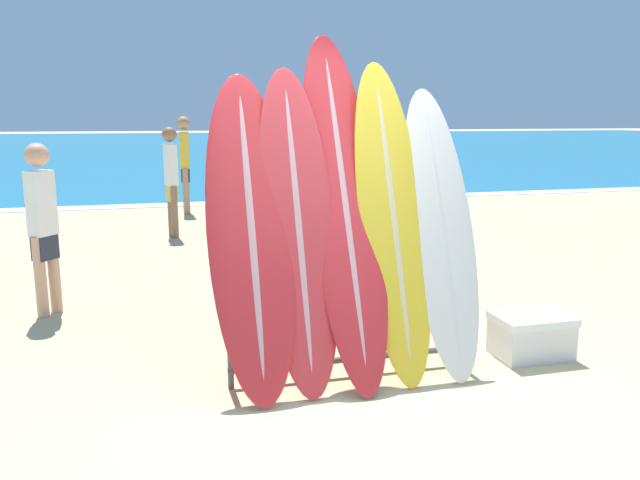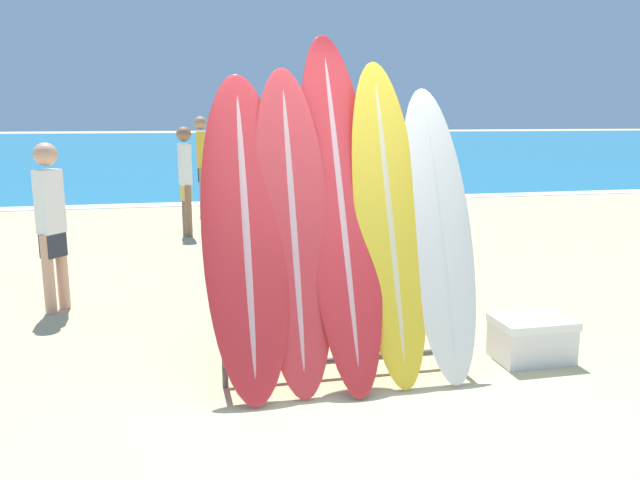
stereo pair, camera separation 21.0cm
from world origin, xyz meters
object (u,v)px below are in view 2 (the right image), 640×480
person_near_water (185,177)px  person_far_left (346,187)px  cooler_box (532,339)px  surfboard_slot_3 (389,218)px  person_far_right (51,221)px  person_mid_beach (202,161)px  surfboard_rack (345,316)px  surfboard_slot_2 (340,203)px  surfboard_slot_4 (439,230)px  surfboard_slot_1 (293,226)px  surfboard_slot_0 (246,231)px

person_near_water → person_far_left: (2.11, -1.44, -0.05)m
person_near_water → cooler_box: bearing=-169.5°
surfboard_slot_3 → cooler_box: size_ratio=3.89×
person_far_right → cooler_box: bearing=98.2°
surfboard_slot_3 → person_far_right: 3.21m
person_mid_beach → person_far_right: size_ratio=1.15×
surfboard_rack → surfboard_slot_2: size_ratio=0.71×
surfboard_slot_4 → person_near_water: (-1.71, 5.51, -0.10)m
surfboard_rack → person_near_water: 5.68m
person_mid_beach → person_far_right: (-1.52, -5.84, -0.13)m
person_far_right → surfboard_slot_2: bearing=87.7°
person_near_water → cooler_box: 6.14m
surfboard_slot_3 → person_far_right: bearing=143.3°
surfboard_slot_1 → person_far_left: bearing=70.6°
surfboard_slot_1 → cooler_box: 1.98m
surfboard_slot_3 → person_near_water: bearing=103.9°
person_far_left → surfboard_slot_4: bearing=102.3°
surfboard_slot_4 → person_near_water: size_ratio=1.22×
person_mid_beach → person_far_left: bearing=-148.9°
person_mid_beach → person_near_water: bearing=177.6°
person_far_right → person_far_left: bearing=159.7°
surfboard_slot_0 → person_mid_beach: 7.77m
person_mid_beach → cooler_box: bearing=-159.4°
surfboard_slot_4 → cooler_box: surfboard_slot_4 is taller
person_mid_beach → person_far_left: size_ratio=1.15×
surfboard_rack → surfboard_slot_1: (-0.34, 0.09, 0.63)m
surfboard_slot_0 → surfboard_slot_1: size_ratio=0.98×
person_far_left → surfboard_rack: bearing=93.1°
surfboard_slot_0 → person_far_right: surfboard_slot_0 is taller
surfboard_slot_3 → person_mid_beach: surfboard_slot_3 is taller
surfboard_slot_2 → person_mid_beach: (-0.71, 7.68, -0.22)m
person_far_left → surfboard_slot_0: bearing=84.6°
surfboard_rack → person_far_right: bearing=138.0°
surfboard_slot_4 → person_mid_beach: size_ratio=1.12×
surfboard_slot_3 → person_far_right: (-2.57, 1.92, -0.24)m
surfboard_slot_1 → surfboard_slot_2: (0.34, 0.08, 0.13)m
surfboard_rack → cooler_box: size_ratio=3.01×
surfboard_slot_4 → cooler_box: 1.11m
surfboard_rack → surfboard_slot_4: size_ratio=0.85×
surfboard_slot_3 → surfboard_slot_2: bearing=167.0°
surfboard_slot_1 → person_far_left: (1.43, 4.04, -0.22)m
surfboard_slot_0 → surfboard_slot_4: surfboard_slot_0 is taller
surfboard_rack → surfboard_slot_4: bearing=5.0°
surfboard_slot_1 → surfboard_slot_3: bearing=0.5°
surfboard_slot_3 → person_near_water: surfboard_slot_3 is taller
surfboard_slot_0 → person_mid_beach: size_ratio=1.17×
surfboard_slot_0 → person_far_left: bearing=66.7°
person_near_water → cooler_box: person_near_water is taller
surfboard_slot_2 → person_far_right: surfboard_slot_2 is taller
surfboard_slot_0 → surfboard_slot_3: 0.99m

